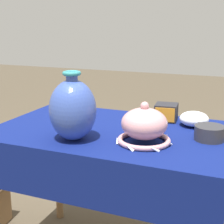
{
  "coord_description": "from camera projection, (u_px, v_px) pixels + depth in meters",
  "views": [
    {
      "loc": [
        0.59,
        -1.43,
        1.23
      ],
      "look_at": [
        0.05,
        -0.12,
        0.86
      ],
      "focal_mm": 55.0,
      "sensor_mm": 36.0,
      "label": 1
    }
  ],
  "objects": [
    {
      "name": "vase_tall_bulbous",
      "position": [
        73.0,
        109.0,
        1.44
      ],
      "size": [
        0.2,
        0.2,
        0.3
      ],
      "color": "#3851A8",
      "rests_on": "display_table"
    },
    {
      "name": "mosaic_tile_box",
      "position": [
        166.0,
        112.0,
        1.76
      ],
      "size": [
        0.12,
        0.12,
        0.09
      ],
      "rotation": [
        0.0,
        0.0,
        0.11
      ],
      "color": "#232328",
      "rests_on": "display_table"
    },
    {
      "name": "display_table",
      "position": [
        111.0,
        147.0,
        1.63
      ],
      "size": [
        1.1,
        0.71,
        0.74
      ],
      "color": "olive",
      "rests_on": "ground_plane"
    },
    {
      "name": "bowl_shallow_porcelain",
      "position": [
        194.0,
        119.0,
        1.66
      ],
      "size": [
        0.14,
        0.14,
        0.07
      ],
      "primitive_type": "ellipsoid",
      "color": "white",
      "rests_on": "display_table"
    },
    {
      "name": "pot_squat_charcoal",
      "position": [
        210.0,
        133.0,
        1.46
      ],
      "size": [
        0.13,
        0.13,
        0.06
      ],
      "primitive_type": "cylinder",
      "color": "#2D2D33",
      "rests_on": "display_table"
    },
    {
      "name": "vase_dome_bell",
      "position": [
        144.0,
        127.0,
        1.42
      ],
      "size": [
        0.23,
        0.24,
        0.18
      ],
      "color": "#D19399",
      "rests_on": "display_table"
    }
  ]
}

